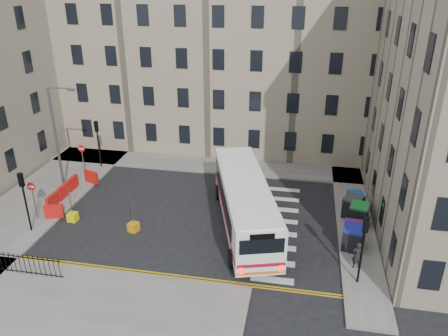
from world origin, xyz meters
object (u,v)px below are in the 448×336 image
(bollard_chevron, at_px, (134,227))
(bus, at_px, (245,201))
(wheelie_bin_c, at_px, (359,214))
(bollard_yellow, at_px, (73,217))
(wheelie_bin_a, at_px, (353,238))
(wheelie_bin_d, at_px, (352,207))
(wheelie_bin_e, at_px, (355,201))
(pedestrian, at_px, (357,255))
(streetlamp, at_px, (56,138))
(wheelie_bin_b, at_px, (352,233))

(bollard_chevron, bearing_deg, bus, 15.61)
(wheelie_bin_c, xyz_separation_m, bollard_chevron, (-14.57, -3.42, -0.58))
(wheelie_bin_c, distance_m, bollard_yellow, 19.39)
(wheelie_bin_a, distance_m, wheelie_bin_d, 3.99)
(wheelie_bin_e, height_order, pedestrian, pedestrian)
(bollard_yellow, xyz_separation_m, bollard_chevron, (4.58, -0.47, 0.00))
(wheelie_bin_a, height_order, wheelie_bin_d, wheelie_bin_a)
(streetlamp, distance_m, pedestrian, 22.74)
(streetlamp, bearing_deg, pedestrian, -15.98)
(wheelie_bin_e, height_order, bollard_yellow, wheelie_bin_e)
(wheelie_bin_e, xyz_separation_m, pedestrian, (-0.48, -6.93, 0.18))
(wheelie_bin_e, bearing_deg, wheelie_bin_c, -102.93)
(wheelie_bin_e, bearing_deg, wheelie_bin_a, -110.94)
(streetlamp, height_order, bus, streetlamp)
(wheelie_bin_a, bearing_deg, streetlamp, -177.05)
(wheelie_bin_a, distance_m, pedestrian, 1.96)
(wheelie_bin_c, distance_m, wheelie_bin_d, 1.06)
(streetlamp, bearing_deg, bollard_yellow, -54.47)
(streetlamp, xyz_separation_m, pedestrian, (21.63, -6.19, -3.36))
(wheelie_bin_c, relative_size, wheelie_bin_e, 1.12)
(wheelie_bin_c, distance_m, pedestrian, 4.97)
(streetlamp, relative_size, wheelie_bin_d, 4.97)
(bus, height_order, wheelie_bin_b, bus)
(bus, height_order, bollard_chevron, bus)
(pedestrian, relative_size, bollard_yellow, 2.77)
(bollard_yellow, bearing_deg, wheelie_bin_c, 8.76)
(wheelie_bin_c, xyz_separation_m, bollard_yellow, (-19.15, -2.95, -0.58))
(wheelie_bin_a, bearing_deg, pedestrian, -73.24)
(streetlamp, bearing_deg, wheelie_bin_b, -9.55)
(bus, relative_size, wheelie_bin_b, 9.04)
(wheelie_bin_e, xyz_separation_m, bollard_chevron, (-14.52, -5.41, -0.51))
(wheelie_bin_c, height_order, bollard_chevron, wheelie_bin_c)
(bus, relative_size, wheelie_bin_a, 8.00)
(wheelie_bin_b, relative_size, wheelie_bin_e, 0.98)
(wheelie_bin_c, relative_size, wheelie_bin_d, 0.95)
(bus, xyz_separation_m, pedestrian, (6.97, -3.50, -0.93))
(streetlamp, distance_m, bollard_chevron, 9.77)
(streetlamp, distance_m, bollard_yellow, 6.55)
(wheelie_bin_d, bearing_deg, bollard_chevron, -140.65)
(wheelie_bin_a, bearing_deg, wheelie_bin_c, 92.37)
(streetlamp, height_order, bollard_yellow, streetlamp)
(streetlamp, height_order, pedestrian, streetlamp)
(wheelie_bin_d, bearing_deg, streetlamp, -158.55)
(wheelie_bin_b, xyz_separation_m, wheelie_bin_d, (0.25, 3.38, 0.04))
(wheelie_bin_b, distance_m, bollard_yellow, 18.57)
(streetlamp, distance_m, wheelie_bin_d, 22.08)
(bus, relative_size, bollard_yellow, 20.67)
(bus, xyz_separation_m, wheelie_bin_c, (7.50, 1.44, -1.02))
(wheelie_bin_a, distance_m, wheelie_bin_e, 5.01)
(wheelie_bin_c, xyz_separation_m, pedestrian, (-0.53, -4.94, 0.10))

